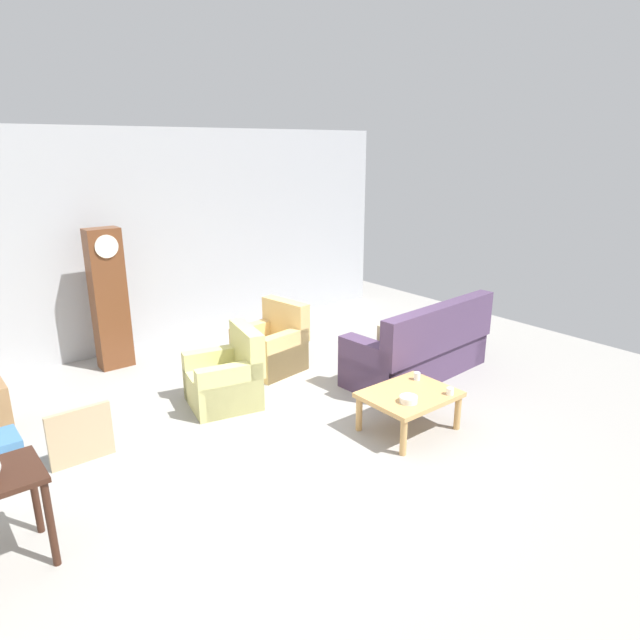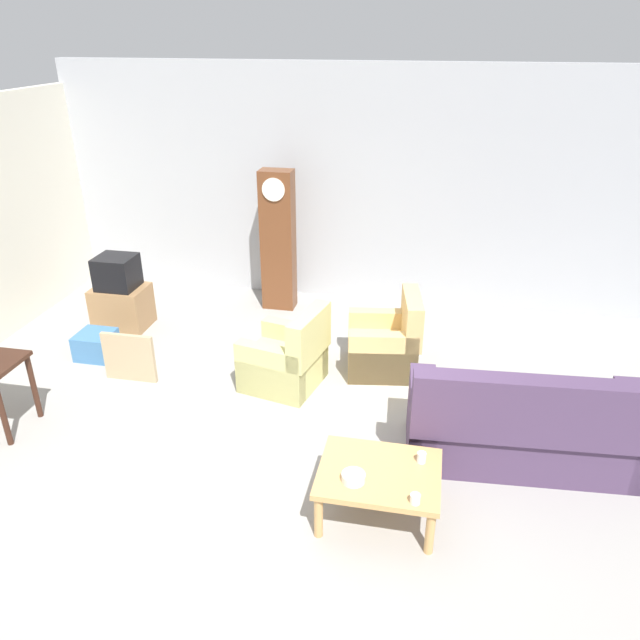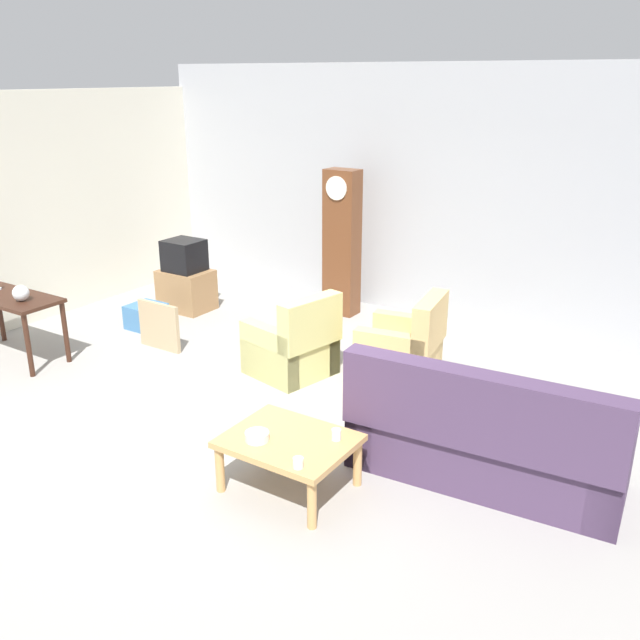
{
  "view_description": "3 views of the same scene",
  "coord_description": "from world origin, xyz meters",
  "px_view_note": "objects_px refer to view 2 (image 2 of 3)",
  "views": [
    {
      "loc": [
        -3.28,
        -4.42,
        2.96
      ],
      "look_at": [
        0.59,
        0.4,
        1.0
      ],
      "focal_mm": 31.21,
      "sensor_mm": 36.0,
      "label": 1
    },
    {
      "loc": [
        1.13,
        -4.59,
        3.59
      ],
      "look_at": [
        0.06,
        0.75,
        0.95
      ],
      "focal_mm": 34.08,
      "sensor_mm": 36.0,
      "label": 2
    },
    {
      "loc": [
        3.53,
        -4.53,
        3.05
      ],
      "look_at": [
        0.24,
        0.58,
        0.86
      ],
      "focal_mm": 38.33,
      "sensor_mm": 36.0,
      "label": 3
    }
  ],
  "objects_px": {
    "armchair_olive_far": "(386,345)",
    "tv_crt": "(117,272)",
    "storage_box_blue": "(96,345)",
    "cup_blue_rimmed": "(422,457)",
    "armchair_olive_near": "(287,360)",
    "cup_white_porcelain": "(415,499)",
    "coffee_table_wood": "(379,477)",
    "framed_picture_leaning": "(129,357)",
    "tv_stand_cabinet": "(122,307)",
    "grandfather_clock": "(278,241)",
    "bowl_white_stacked": "(353,477)",
    "couch_floral": "(527,429)"
  },
  "relations": [
    {
      "from": "grandfather_clock",
      "to": "framed_picture_leaning",
      "type": "relative_size",
      "value": 3.2
    },
    {
      "from": "tv_crt",
      "to": "armchair_olive_near",
      "type": "bearing_deg",
      "value": -21.92
    },
    {
      "from": "tv_stand_cabinet",
      "to": "tv_crt",
      "type": "bearing_deg",
      "value": 0.0
    },
    {
      "from": "cup_white_porcelain",
      "to": "grandfather_clock",
      "type": "bearing_deg",
      "value": 117.32
    },
    {
      "from": "tv_stand_cabinet",
      "to": "framed_picture_leaning",
      "type": "xyz_separation_m",
      "value": [
        0.74,
        -1.25,
        0.01
      ]
    },
    {
      "from": "tv_stand_cabinet",
      "to": "storage_box_blue",
      "type": "bearing_deg",
      "value": -84.63
    },
    {
      "from": "couch_floral",
      "to": "cup_white_porcelain",
      "type": "height_order",
      "value": "couch_floral"
    },
    {
      "from": "grandfather_clock",
      "to": "armchair_olive_near",
      "type": "bearing_deg",
      "value": -72.97
    },
    {
      "from": "couch_floral",
      "to": "framed_picture_leaning",
      "type": "distance_m",
      "value": 4.21
    },
    {
      "from": "bowl_white_stacked",
      "to": "cup_blue_rimmed",
      "type": "bearing_deg",
      "value": 33.61
    },
    {
      "from": "storage_box_blue",
      "to": "cup_white_porcelain",
      "type": "relative_size",
      "value": 5.51
    },
    {
      "from": "grandfather_clock",
      "to": "tv_crt",
      "type": "distance_m",
      "value": 2.13
    },
    {
      "from": "framed_picture_leaning",
      "to": "storage_box_blue",
      "type": "bearing_deg",
      "value": 147.76
    },
    {
      "from": "coffee_table_wood",
      "to": "cup_blue_rimmed",
      "type": "distance_m",
      "value": 0.38
    },
    {
      "from": "storage_box_blue",
      "to": "cup_blue_rimmed",
      "type": "bearing_deg",
      "value": -24.35
    },
    {
      "from": "couch_floral",
      "to": "coffee_table_wood",
      "type": "height_order",
      "value": "couch_floral"
    },
    {
      "from": "coffee_table_wood",
      "to": "tv_crt",
      "type": "xyz_separation_m",
      "value": [
        -3.69,
        2.78,
        0.38
      ]
    },
    {
      "from": "tv_crt",
      "to": "framed_picture_leaning",
      "type": "distance_m",
      "value": 1.53
    },
    {
      "from": "grandfather_clock",
      "to": "storage_box_blue",
      "type": "xyz_separation_m",
      "value": [
        -1.79,
        -1.84,
        -0.81
      ]
    },
    {
      "from": "armchair_olive_near",
      "to": "bowl_white_stacked",
      "type": "distance_m",
      "value": 2.2
    },
    {
      "from": "storage_box_blue",
      "to": "tv_stand_cabinet",
      "type": "bearing_deg",
      "value": 95.37
    },
    {
      "from": "armchair_olive_near",
      "to": "bowl_white_stacked",
      "type": "relative_size",
      "value": 5.09
    },
    {
      "from": "cup_white_porcelain",
      "to": "storage_box_blue",
      "type": "bearing_deg",
      "value": 149.98
    },
    {
      "from": "cup_white_porcelain",
      "to": "cup_blue_rimmed",
      "type": "xyz_separation_m",
      "value": [
        0.02,
        0.48,
        0.01
      ]
    },
    {
      "from": "armchair_olive_far",
      "to": "cup_blue_rimmed",
      "type": "xyz_separation_m",
      "value": [
        0.5,
        -2.17,
        0.17
      ]
    },
    {
      "from": "armchair_olive_far",
      "to": "cup_blue_rimmed",
      "type": "bearing_deg",
      "value": -77.1
    },
    {
      "from": "tv_stand_cabinet",
      "to": "framed_picture_leaning",
      "type": "bearing_deg",
      "value": -59.29
    },
    {
      "from": "tv_stand_cabinet",
      "to": "cup_blue_rimmed",
      "type": "bearing_deg",
      "value": -33.06
    },
    {
      "from": "tv_crt",
      "to": "cup_blue_rimmed",
      "type": "xyz_separation_m",
      "value": [
        4.0,
        -2.61,
        -0.28
      ]
    },
    {
      "from": "armchair_olive_far",
      "to": "bowl_white_stacked",
      "type": "xyz_separation_m",
      "value": [
        -0.0,
        -2.5,
        0.16
      ]
    },
    {
      "from": "couch_floral",
      "to": "tv_crt",
      "type": "distance_m",
      "value": 5.26
    },
    {
      "from": "grandfather_clock",
      "to": "cup_blue_rimmed",
      "type": "bearing_deg",
      "value": -59.43
    },
    {
      "from": "cup_blue_rimmed",
      "to": "storage_box_blue",
      "type": "bearing_deg",
      "value": 155.65
    },
    {
      "from": "tv_stand_cabinet",
      "to": "coffee_table_wood",
      "type": "bearing_deg",
      "value": -37.06
    },
    {
      "from": "tv_crt",
      "to": "cup_white_porcelain",
      "type": "distance_m",
      "value": 5.04
    },
    {
      "from": "coffee_table_wood",
      "to": "grandfather_clock",
      "type": "height_order",
      "value": "grandfather_clock"
    },
    {
      "from": "armchair_olive_far",
      "to": "cup_blue_rimmed",
      "type": "height_order",
      "value": "armchair_olive_far"
    },
    {
      "from": "framed_picture_leaning",
      "to": "cup_white_porcelain",
      "type": "relative_size",
      "value": 7.89
    },
    {
      "from": "storage_box_blue",
      "to": "grandfather_clock",
      "type": "bearing_deg",
      "value": 45.93
    },
    {
      "from": "couch_floral",
      "to": "armchair_olive_far",
      "type": "xyz_separation_m",
      "value": [
        -1.4,
        1.42,
        -0.05
      ]
    },
    {
      "from": "armchair_olive_near",
      "to": "storage_box_blue",
      "type": "height_order",
      "value": "armchair_olive_near"
    },
    {
      "from": "bowl_white_stacked",
      "to": "tv_stand_cabinet",
      "type": "bearing_deg",
      "value": 140.01
    },
    {
      "from": "armchair_olive_far",
      "to": "tv_crt",
      "type": "xyz_separation_m",
      "value": [
        -3.51,
        0.44,
        0.45
      ]
    },
    {
      "from": "armchair_olive_near",
      "to": "bowl_white_stacked",
      "type": "bearing_deg",
      "value": -62.22
    },
    {
      "from": "framed_picture_leaning",
      "to": "bowl_white_stacked",
      "type": "relative_size",
      "value": 3.26
    },
    {
      "from": "armchair_olive_far",
      "to": "armchair_olive_near",
      "type": "bearing_deg",
      "value": -151.32
    },
    {
      "from": "coffee_table_wood",
      "to": "framed_picture_leaning",
      "type": "height_order",
      "value": "framed_picture_leaning"
    },
    {
      "from": "coffee_table_wood",
      "to": "framed_picture_leaning",
      "type": "bearing_deg",
      "value": 152.45
    },
    {
      "from": "armchair_olive_far",
      "to": "cup_white_porcelain",
      "type": "height_order",
      "value": "armchair_olive_far"
    },
    {
      "from": "armchair_olive_far",
      "to": "couch_floral",
      "type": "bearing_deg",
      "value": -45.39
    }
  ]
}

